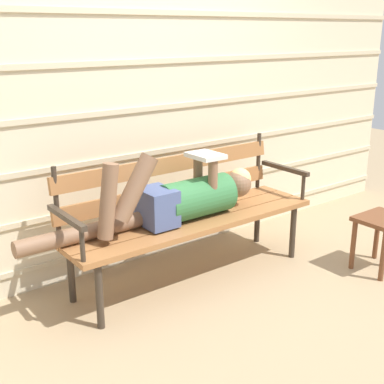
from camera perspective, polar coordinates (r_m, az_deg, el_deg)
The scene contains 5 objects.
ground_plane at distance 3.55m, azimuth 1.47°, elevation -10.26°, with size 12.00×12.00×0.00m, color tan.
house_siding at distance 3.70m, azimuth -4.95°, elevation 11.75°, with size 5.42×0.08×2.57m.
park_bench at distance 3.51m, azimuth -0.70°, elevation -1.83°, with size 1.84×0.51×0.89m.
reclining_person at distance 3.36m, azimuth -1.44°, elevation -0.72°, with size 1.69×0.27×0.52m.
footstool at distance 3.89m, azimuth 20.29°, elevation -3.85°, with size 0.36×0.30×0.40m.
Camera 1 is at (-1.97, -2.44, 1.65)m, focal length 48.12 mm.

